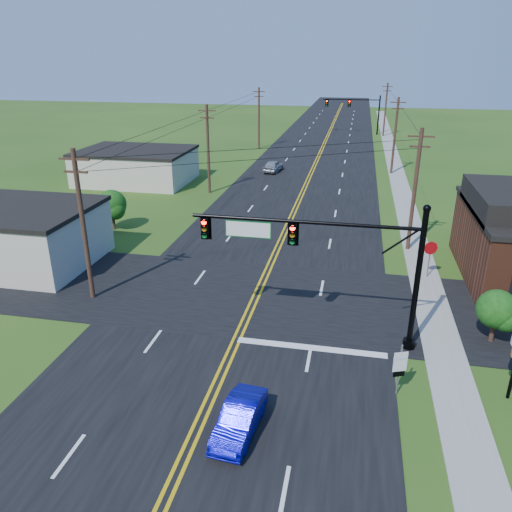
% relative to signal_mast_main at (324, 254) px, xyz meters
% --- Properties ---
extents(ground, '(260.00, 260.00, 0.00)m').
position_rel_signal_mast_main_xyz_m(ground, '(-4.34, -8.00, -4.75)').
color(ground, '#254714').
rests_on(ground, ground).
extents(road_main, '(16.00, 220.00, 0.04)m').
position_rel_signal_mast_main_xyz_m(road_main, '(-4.34, 42.00, -4.73)').
color(road_main, black).
rests_on(road_main, ground).
extents(road_cross, '(70.00, 10.00, 0.04)m').
position_rel_signal_mast_main_xyz_m(road_cross, '(-4.34, 4.00, -4.73)').
color(road_cross, black).
rests_on(road_cross, ground).
extents(sidewalk, '(2.00, 160.00, 0.08)m').
position_rel_signal_mast_main_xyz_m(sidewalk, '(6.16, 32.00, -4.71)').
color(sidewalk, gray).
rests_on(sidewalk, ground).
extents(signal_mast_main, '(11.30, 0.60, 7.48)m').
position_rel_signal_mast_main_xyz_m(signal_mast_main, '(0.00, 0.00, 0.00)').
color(signal_mast_main, black).
rests_on(signal_mast_main, ground).
extents(signal_mast_far, '(10.98, 0.60, 7.48)m').
position_rel_signal_mast_main_xyz_m(signal_mast_far, '(0.10, 72.00, -0.20)').
color(signal_mast_far, black).
rests_on(signal_mast_far, ground).
extents(cream_bldg_near, '(10.20, 8.20, 4.10)m').
position_rel_signal_mast_main_xyz_m(cream_bldg_near, '(-21.34, 6.00, -2.69)').
color(cream_bldg_near, beige).
rests_on(cream_bldg_near, ground).
extents(cream_bldg_far, '(12.20, 9.20, 3.70)m').
position_rel_signal_mast_main_xyz_m(cream_bldg_far, '(-23.34, 30.00, -2.89)').
color(cream_bldg_far, beige).
rests_on(cream_bldg_far, ground).
extents(utility_pole_left_a, '(1.80, 0.28, 9.00)m').
position_rel_signal_mast_main_xyz_m(utility_pole_left_a, '(-13.84, 2.00, -0.03)').
color(utility_pole_left_a, '#322017').
rests_on(utility_pole_left_a, ground).
extents(utility_pole_left_b, '(1.80, 0.28, 9.00)m').
position_rel_signal_mast_main_xyz_m(utility_pole_left_b, '(-13.84, 27.00, -0.03)').
color(utility_pole_left_b, '#322017').
rests_on(utility_pole_left_b, ground).
extents(utility_pole_left_c, '(1.80, 0.28, 9.00)m').
position_rel_signal_mast_main_xyz_m(utility_pole_left_c, '(-13.84, 54.00, -0.03)').
color(utility_pole_left_c, '#322017').
rests_on(utility_pole_left_c, ground).
extents(utility_pole_right_a, '(1.80, 0.28, 9.00)m').
position_rel_signal_mast_main_xyz_m(utility_pole_right_a, '(5.46, 14.00, -0.03)').
color(utility_pole_right_a, '#322017').
rests_on(utility_pole_right_a, ground).
extents(utility_pole_right_b, '(1.80, 0.28, 9.00)m').
position_rel_signal_mast_main_xyz_m(utility_pole_right_b, '(5.46, 40.00, -0.03)').
color(utility_pole_right_b, '#322017').
rests_on(utility_pole_right_b, ground).
extents(utility_pole_right_c, '(1.80, 0.28, 9.00)m').
position_rel_signal_mast_main_xyz_m(utility_pole_right_c, '(5.46, 70.00, -0.03)').
color(utility_pole_right_c, '#322017').
rests_on(utility_pole_right_c, ground).
extents(tree_right_back, '(3.00, 3.00, 4.10)m').
position_rel_signal_mast_main_xyz_m(tree_right_back, '(11.66, 18.00, -2.15)').
color(tree_right_back, '#322017').
rests_on(tree_right_back, ground).
extents(shrub_corner, '(2.00, 2.00, 2.86)m').
position_rel_signal_mast_main_xyz_m(shrub_corner, '(8.66, 1.50, -2.90)').
color(shrub_corner, '#322017').
rests_on(shrub_corner, ground).
extents(tree_left, '(2.40, 2.40, 3.37)m').
position_rel_signal_mast_main_xyz_m(tree_left, '(-18.34, 14.00, -2.59)').
color(tree_left, '#322017').
rests_on(tree_left, ground).
extents(blue_car, '(1.65, 3.81, 1.22)m').
position_rel_signal_mast_main_xyz_m(blue_car, '(-2.48, -7.51, -4.14)').
color(blue_car, '#0908B1').
rests_on(blue_car, ground).
extents(distant_car, '(2.24, 4.37, 1.42)m').
position_rel_signal_mast_main_xyz_m(distant_car, '(-8.87, 38.18, -4.04)').
color(distant_car, '#A6A6AB').
rests_on(distant_car, ground).
extents(route_sign, '(0.59, 0.26, 2.48)m').
position_rel_signal_mast_main_xyz_m(route_sign, '(3.66, -3.90, -3.30)').
color(route_sign, slate).
rests_on(route_sign, ground).
extents(stop_sign, '(0.89, 0.28, 2.57)m').
position_rel_signal_mast_main_xyz_m(stop_sign, '(6.32, 8.98, -2.90)').
color(stop_sign, slate).
rests_on(stop_sign, ground).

